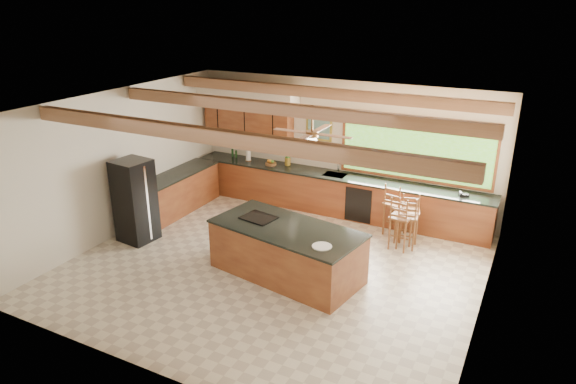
% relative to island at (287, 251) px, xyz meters
% --- Properties ---
extents(ground, '(7.20, 7.20, 0.00)m').
position_rel_island_xyz_m(ground, '(-0.33, 0.14, -0.47)').
color(ground, beige).
rests_on(ground, ground).
extents(room_shell, '(7.27, 6.54, 3.02)m').
position_rel_island_xyz_m(room_shell, '(-0.50, 0.79, 1.74)').
color(room_shell, beige).
rests_on(room_shell, ground).
extents(counter_run, '(7.12, 3.10, 1.26)m').
position_rel_island_xyz_m(counter_run, '(-1.15, 2.66, -0.01)').
color(counter_run, brown).
rests_on(counter_run, ground).
extents(island, '(2.86, 1.71, 0.95)m').
position_rel_island_xyz_m(island, '(0.00, 0.00, 0.00)').
color(island, brown).
rests_on(island, ground).
extents(refrigerator, '(0.73, 0.71, 1.70)m').
position_rel_island_xyz_m(refrigerator, '(-3.38, -0.11, 0.38)').
color(refrigerator, black).
rests_on(refrigerator, ground).
extents(bar_stool_a, '(0.49, 0.49, 1.15)m').
position_rel_island_xyz_m(bar_stool_a, '(1.24, 2.46, 0.21)').
color(bar_stool_a, brown).
rests_on(bar_stool_a, ground).
extents(bar_stool_b, '(0.48, 0.48, 1.09)m').
position_rel_island_xyz_m(bar_stool_b, '(1.59, 2.28, 0.18)').
color(bar_stool_b, brown).
rests_on(bar_stool_b, ground).
extents(bar_stool_c, '(0.44, 0.44, 1.12)m').
position_rel_island_xyz_m(bar_stool_c, '(1.52, 1.87, 0.20)').
color(bar_stool_c, brown).
rests_on(bar_stool_c, ground).
extents(bar_stool_d, '(0.45, 0.45, 1.10)m').
position_rel_island_xyz_m(bar_stool_d, '(1.62, 1.99, 0.18)').
color(bar_stool_d, brown).
rests_on(bar_stool_d, ground).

